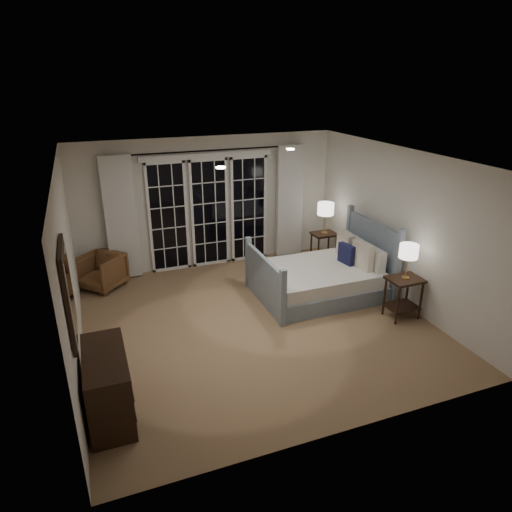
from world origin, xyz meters
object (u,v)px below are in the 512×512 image
object	(u,v)px
nightstand_right	(324,243)
dresser	(108,385)
nightstand_left	(403,292)
armchair	(102,271)
lamp_right	(326,209)
lamp_left	(409,252)
bed	(323,277)

from	to	relation	value
nightstand_right	dresser	distance (m)	5.35
nightstand_left	armchair	size ratio (longest dim) A/B	0.97
nightstand_left	nightstand_right	distance (m)	2.42
nightstand_left	lamp_right	xyz separation A→B (m)	(-0.05, 2.42, 0.67)
nightstand_right	armchair	distance (m)	4.25
nightstand_right	lamp_left	size ratio (longest dim) A/B	1.12
armchair	lamp_right	bearing A→B (deg)	41.13
nightstand_left	bed	bearing A→B (deg)	123.67
lamp_right	armchair	size ratio (longest dim) A/B	0.90
lamp_right	dresser	bearing A→B (deg)	-144.73
dresser	lamp_left	bearing A→B (deg)	8.54
dresser	bed	bearing A→B (deg)	26.45
nightstand_right	dresser	bearing A→B (deg)	-144.73
lamp_right	nightstand_left	bearing A→B (deg)	-88.72
bed	lamp_left	xyz separation A→B (m)	(0.77, -1.15, 0.78)
armchair	dresser	size ratio (longest dim) A/B	0.63
armchair	bed	bearing A→B (deg)	21.13
bed	nightstand_right	bearing A→B (deg)	60.68
nightstand_right	lamp_left	distance (m)	2.52
nightstand_right	armchair	size ratio (longest dim) A/B	0.90
lamp_left	bed	bearing A→B (deg)	123.67
lamp_right	armchair	distance (m)	4.32
nightstand_right	lamp_left	bearing A→B (deg)	-88.72
dresser	armchair	bearing A→B (deg)	87.83
bed	nightstand_right	distance (m)	1.46
nightstand_right	lamp_left	xyz separation A→B (m)	(0.05, -2.42, 0.69)
lamp_left	nightstand_right	bearing A→B (deg)	91.28
lamp_left	lamp_right	bearing A→B (deg)	91.28
nightstand_left	lamp_right	size ratio (longest dim) A/B	1.08
lamp_left	armchair	distance (m)	5.16
bed	dresser	bearing A→B (deg)	-153.55
bed	lamp_left	bearing A→B (deg)	-56.33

